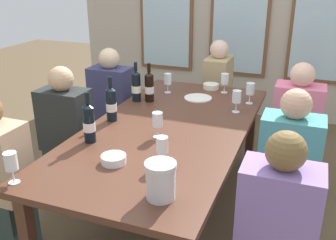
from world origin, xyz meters
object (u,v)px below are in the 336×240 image
tasting_bowl_0 (211,86)px  wine_glass_3 (250,90)px  tasting_bowl_1 (114,159)px  wine_glass_6 (225,80)px  dining_table (168,135)px  wine_glass_1 (162,146)px  seated_person_3 (295,133)px  seated_person_1 (287,175)px  wine_bottle_1 (111,104)px  seated_person_5 (275,239)px  metal_pitcher (161,180)px  seated_person_4 (0,184)px  wine_glass_5 (158,120)px  wine_bottle_3 (149,87)px  wine_glass_0 (168,80)px  wine_bottle_0 (136,86)px  seated_person_6 (217,96)px  wine_bottle_2 (89,123)px  wine_glass_2 (11,162)px  wine_glass_4 (237,97)px  white_plate_0 (198,98)px  seated_person_0 (67,139)px  seated_person_2 (112,109)px

tasting_bowl_0 → wine_glass_3: 0.51m
tasting_bowl_1 → wine_glass_6: size_ratio=0.84×
dining_table → wine_glass_6: (0.19, 0.92, 0.18)m
dining_table → wine_glass_1: bearing=-72.5°
tasting_bowl_0 → seated_person_3: seated_person_3 is taller
seated_person_1 → seated_person_3: 0.73m
wine_bottle_1 → seated_person_1: seated_person_1 is taller
seated_person_1 → seated_person_5: same height
wine_bottle_1 → seated_person_1: size_ratio=0.30×
metal_pitcher → seated_person_4: (-1.12, 0.09, -0.31)m
metal_pitcher → wine_glass_5: size_ratio=1.09×
wine_bottle_3 → wine_glass_1: bearing=-62.9°
wine_glass_0 → wine_bottle_0: bearing=-118.0°
tasting_bowl_1 → wine_glass_0: size_ratio=0.84×
wine_glass_3 → seated_person_6: bearing=121.0°
wine_bottle_2 → seated_person_3: size_ratio=0.30×
wine_bottle_0 → wine_glass_1: (0.62, -0.97, -0.01)m
wine_glass_2 → wine_glass_6: 2.03m
seated_person_1 → seated_person_4: 1.83m
tasting_bowl_1 → seated_person_4: seated_person_4 is taller
wine_bottle_1 → wine_glass_4: wine_bottle_1 is taller
wine_glass_3 → wine_glass_5: (-0.45, -0.90, 0.00)m
wine_bottle_1 → tasting_bowl_0: wine_bottle_1 is taller
wine_glass_3 → wine_glass_5: 1.00m
wine_glass_6 → seated_person_1: seated_person_1 is taller
wine_bottle_1 → wine_glass_3: wine_bottle_1 is taller
wine_glass_4 → wine_glass_6: bearing=113.5°
seated_person_6 → wine_glass_3: bearing=-59.0°
seated_person_3 → seated_person_5: same height
seated_person_4 → seated_person_5: same height
tasting_bowl_0 → wine_bottle_3: bearing=-126.2°
seated_person_6 → wine_glass_1: bearing=-85.1°
wine_glass_4 → white_plate_0: bearing=150.1°
wine_glass_3 → seated_person_0: 1.52m
metal_pitcher → wine_glass_5: 0.72m
seated_person_1 → metal_pitcher: bearing=-123.0°
white_plate_0 → seated_person_3: seated_person_3 is taller
seated_person_2 → seated_person_6: bearing=42.3°
wine_glass_2 → seated_person_0: 1.07m
wine_glass_1 → seated_person_0: 1.17m
tasting_bowl_1 → seated_person_3: seated_person_3 is taller
seated_person_6 → tasting_bowl_1: bearing=-92.7°
wine_glass_2 → wine_glass_0: bearing=83.6°
dining_table → seated_person_3: (0.83, 0.72, -0.15)m
dining_table → seated_person_0: bearing=-176.9°
wine_bottle_3 → wine_glass_0: (0.06, 0.28, -0.01)m
dining_table → seated_person_2: 1.09m
wine_bottle_0 → wine_glass_6: size_ratio=1.89×
wine_glass_1 → wine_glass_5: bearing=116.1°
wine_glass_3 → wine_glass_6: bearing=140.4°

